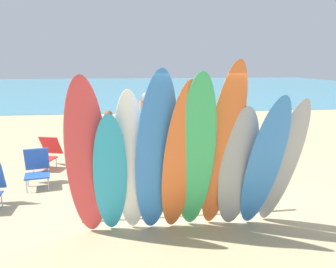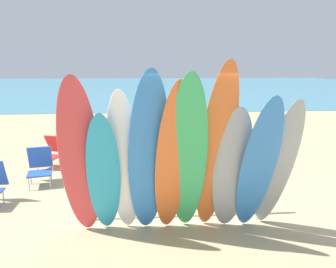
{
  "view_description": "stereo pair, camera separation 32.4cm",
  "coord_description": "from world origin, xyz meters",
  "views": [
    {
      "loc": [
        -0.83,
        -5.2,
        2.63
      ],
      "look_at": [
        0.0,
        1.35,
        1.19
      ],
      "focal_mm": 35.0,
      "sensor_mm": 36.0,
      "label": 1
    },
    {
      "loc": [
        -0.51,
        -5.23,
        2.63
      ],
      "look_at": [
        0.0,
        1.35,
        1.19
      ],
      "focal_mm": 35.0,
      "sensor_mm": 36.0,
      "label": 2
    }
  ],
  "objects": [
    {
      "name": "surfboard_red_0",
      "position": [
        -1.4,
        -0.71,
        1.25
      ],
      "size": [
        0.62,
        0.96,
        2.51
      ],
      "primitive_type": "ellipsoid",
      "rotation": [
        0.33,
        0.0,
        0.05
      ],
      "color": "#D13D42",
      "rests_on": "ground"
    },
    {
      "name": "surfboard_rack",
      "position": [
        0.0,
        0.0,
        0.57
      ],
      "size": [
        3.3,
        0.07,
        0.71
      ],
      "color": "brown",
      "rests_on": "ground"
    },
    {
      "name": "beachgoer_midbeach",
      "position": [
        -0.21,
        5.31,
        0.98
      ],
      "size": [
        0.44,
        0.53,
        1.7
      ],
      "rotation": [
        0.0,
        0.0,
        0.91
      ],
      "color": "tan",
      "rests_on": "ground"
    },
    {
      "name": "surfboard_green_5",
      "position": [
        0.11,
        -0.82,
        1.28
      ],
      "size": [
        0.64,
        1.25,
        2.55
      ],
      "primitive_type": "ellipsoid",
      "rotation": [
        0.43,
        0.0,
        -0.08
      ],
      "color": "#38B266",
      "rests_on": "ground"
    },
    {
      "name": "surfboard_teal_1",
      "position": [
        -1.09,
        -0.67,
        1.01
      ],
      "size": [
        0.54,
        0.94,
        2.02
      ],
      "primitive_type": "ellipsoid",
      "rotation": [
        0.4,
        0.0,
        0.07
      ],
      "color": "#289EC6",
      "rests_on": "ground"
    },
    {
      "name": "surfboard_grey_9",
      "position": [
        1.49,
        -0.7,
        1.09
      ],
      "size": [
        0.55,
        1.0,
        2.18
      ],
      "primitive_type": "ellipsoid",
      "rotation": [
        0.4,
        0.0,
        0.07
      ],
      "color": "#999EA3",
      "rests_on": "ground"
    },
    {
      "name": "beach_chair_striped",
      "position": [
        -2.85,
        3.12,
        0.42
      ],
      "size": [
        0.69,
        0.84,
        0.8
      ],
      "rotation": [
        0.0,
        0.0,
        -0.3
      ],
      "color": "#B7B7BC",
      "rests_on": "ground"
    },
    {
      "name": "beach_chair_red",
      "position": [
        -2.79,
        1.84,
        0.43
      ],
      "size": [
        0.63,
        0.75,
        0.83
      ],
      "rotation": [
        0.0,
        0.0,
        0.21
      ],
      "color": "#B7B7BC",
      "rests_on": "ground"
    },
    {
      "name": "beachgoer_by_water",
      "position": [
        -1.28,
        2.78,
        0.87
      ],
      "size": [
        0.39,
        0.56,
        1.5
      ],
      "rotation": [
        0.0,
        0.0,
        1.73
      ],
      "color": "brown",
      "rests_on": "ground"
    },
    {
      "name": "surfboard_orange_6",
      "position": [
        0.53,
        -0.75,
        1.34
      ],
      "size": [
        0.58,
        1.11,
        2.69
      ],
      "primitive_type": "ellipsoid",
      "rotation": [
        0.36,
        0.0,
        0.07
      ],
      "color": "orange",
      "rests_on": "ground"
    },
    {
      "name": "surfboard_white_2",
      "position": [
        -0.8,
        -0.64,
        1.16
      ],
      "size": [
        0.52,
        0.87,
        2.32
      ],
      "primitive_type": "ellipsoid",
      "rotation": [
        0.33,
        0.0,
        -0.05
      ],
      "color": "white",
      "rests_on": "ground"
    },
    {
      "name": "surfboard_blue_3",
      "position": [
        -0.44,
        -0.76,
        1.29
      ],
      "size": [
        0.67,
        1.08,
        2.58
      ],
      "primitive_type": "ellipsoid",
      "rotation": [
        0.36,
        0.0,
        0.1
      ],
      "color": "#337AD1",
      "rests_on": "ground"
    },
    {
      "name": "surfboard_grey_7",
      "position": [
        0.79,
        -0.68,
        1.04
      ],
      "size": [
        0.59,
        0.81,
        2.08
      ],
      "primitive_type": "ellipsoid",
      "rotation": [
        0.34,
        0.0,
        -0.05
      ],
      "color": "#999EA3",
      "rests_on": "ground"
    },
    {
      "name": "ocean_water",
      "position": [
        0.0,
        32.15,
        0.01
      ],
      "size": [
        60.0,
        40.0,
        0.02
      ],
      "primitive_type": "cube",
      "color": "teal",
      "rests_on": "ground"
    },
    {
      "name": "surfboard_blue_8",
      "position": [
        1.14,
        -0.83,
        1.13
      ],
      "size": [
        0.52,
        1.07,
        2.25
      ],
      "primitive_type": "ellipsoid",
      "rotation": [
        0.43,
        0.0,
        -0.0
      ],
      "color": "#337AD1",
      "rests_on": "ground"
    },
    {
      "name": "surfboard_orange_4",
      "position": [
        -0.1,
        -0.8,
        1.23
      ],
      "size": [
        0.61,
        1.13,
        2.45
      ],
      "primitive_type": "ellipsoid",
      "rotation": [
        0.4,
        0.0,
        0.1
      ],
      "color": "orange",
      "rests_on": "ground"
    },
    {
      "name": "ground",
      "position": [
        0.0,
        14.0,
        0.0
      ],
      "size": [
        60.0,
        60.0,
        0.0
      ],
      "primitive_type": "plane",
      "color": "tan"
    }
  ]
}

